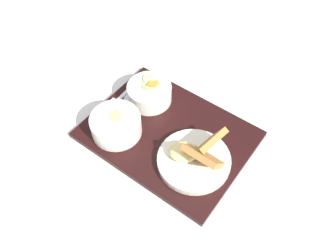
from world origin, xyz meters
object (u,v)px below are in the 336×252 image
at_px(spoon, 127,103).
at_px(bowl_soup, 116,124).
at_px(bowl_salad, 150,92).
at_px(plate_main, 195,157).
at_px(knife, 109,107).

bearing_deg(spoon, bowl_soup, -162.45).
distance_m(bowl_salad, spoon, 0.07).
bearing_deg(plate_main, spoon, 164.85).
bearing_deg(knife, bowl_salad, -38.10).
xyz_separation_m(plate_main, spoon, (-0.25, 0.07, -0.02)).
xyz_separation_m(bowl_soup, knife, (-0.06, 0.05, -0.02)).
relative_size(bowl_soup, plate_main, 0.72).
height_order(plate_main, knife, plate_main).
bearing_deg(bowl_salad, plate_main, -29.23).
bearing_deg(bowl_salad, spoon, -132.73).
xyz_separation_m(bowl_soup, plate_main, (0.22, 0.02, -0.01)).
height_order(bowl_salad, knife, bowl_salad).
bearing_deg(bowl_soup, plate_main, 6.12).
bearing_deg(plate_main, knife, 174.39).
relative_size(bowl_soup, knife, 0.67).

